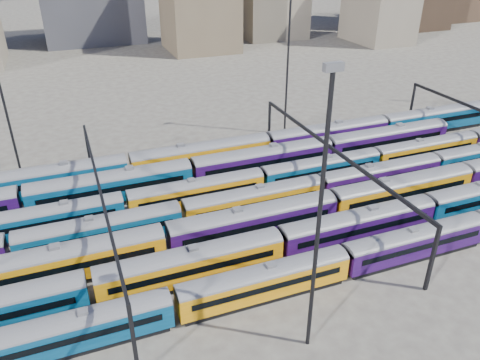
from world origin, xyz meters
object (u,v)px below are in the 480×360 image
object	(u,v)px
rake_0	(415,240)
mast_2	(320,213)
rake_2	(254,219)
rake_1	(280,241)

from	to	relation	value
rake_0	mast_2	world-z (taller)	mast_2
rake_0	rake_2	world-z (taller)	rake_2
rake_0	mast_2	size ratio (longest dim) A/B	5.07
mast_2	rake_2	bearing A→B (deg)	84.10
rake_2	mast_2	distance (m)	20.43
mast_2	rake_0	bearing A→B (deg)	21.94
rake_0	rake_1	world-z (taller)	rake_1
rake_1	rake_2	size ratio (longest dim) A/B	1.14
rake_1	rake_2	world-z (taller)	rake_2
rake_1	mast_2	world-z (taller)	mast_2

